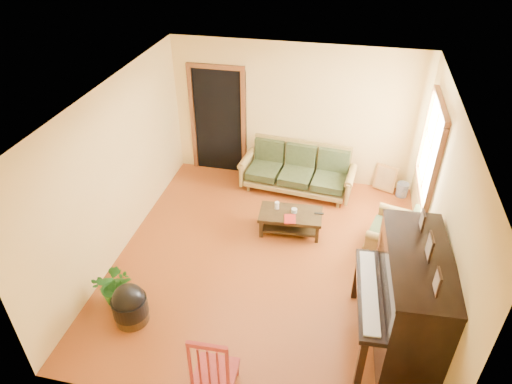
% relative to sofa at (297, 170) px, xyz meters
% --- Properties ---
extents(floor, '(5.00, 5.00, 0.00)m').
position_rel_sofa_xyz_m(floor, '(-0.15, -2.02, -0.43)').
color(floor, '#662A0D').
rests_on(floor, ground).
extents(doorway, '(1.08, 0.16, 2.05)m').
position_rel_sofa_xyz_m(doorway, '(-1.60, 0.46, 0.59)').
color(doorway, black).
rests_on(doorway, floor).
extents(window, '(0.12, 1.36, 1.46)m').
position_rel_sofa_xyz_m(window, '(2.06, -0.72, 1.07)').
color(window, white).
rests_on(window, right_wall).
extents(sofa, '(2.10, 1.05, 0.87)m').
position_rel_sofa_xyz_m(sofa, '(0.00, 0.00, 0.00)').
color(sofa, olive).
rests_on(sofa, floor).
extents(coffee_table, '(1.03, 0.61, 0.36)m').
position_rel_sofa_xyz_m(coffee_table, '(0.08, -1.23, -0.25)').
color(coffee_table, black).
rests_on(coffee_table, floor).
extents(armchair, '(0.98, 1.00, 0.83)m').
position_rel_sofa_xyz_m(armchair, '(1.66, -1.37, -0.02)').
color(armchair, olive).
rests_on(armchair, floor).
extents(piano, '(1.06, 1.69, 1.44)m').
position_rel_sofa_xyz_m(piano, '(1.74, -3.14, 0.29)').
color(piano, black).
rests_on(piano, floor).
extents(footstool, '(0.47, 0.47, 0.43)m').
position_rel_sofa_xyz_m(footstool, '(-1.65, -3.51, -0.22)').
color(footstool, black).
rests_on(footstool, floor).
extents(red_chair, '(0.48, 0.53, 1.00)m').
position_rel_sofa_xyz_m(red_chair, '(-0.30, -4.21, 0.07)').
color(red_chair, maroon).
rests_on(red_chair, floor).
extents(leaning_frame, '(0.40, 0.23, 0.53)m').
position_rel_sofa_xyz_m(leaning_frame, '(1.60, 0.35, -0.17)').
color(leaning_frame, '#B07D3A').
rests_on(leaning_frame, floor).
extents(ceramic_crock, '(0.27, 0.27, 0.26)m').
position_rel_sofa_xyz_m(ceramic_crock, '(1.92, 0.23, -0.30)').
color(ceramic_crock, '#2F4B8E').
rests_on(ceramic_crock, floor).
extents(potted_plant, '(0.60, 0.54, 0.60)m').
position_rel_sofa_xyz_m(potted_plant, '(-1.98, -3.23, -0.13)').
color(potted_plant, '#205D1A').
rests_on(potted_plant, floor).
extents(book, '(0.22, 0.27, 0.02)m').
position_rel_sofa_xyz_m(book, '(0.00, -1.42, -0.06)').
color(book, maroon).
rests_on(book, coffee_table).
extents(candle, '(0.09, 0.09, 0.12)m').
position_rel_sofa_xyz_m(candle, '(-0.16, -1.15, -0.01)').
color(candle, white).
rests_on(candle, coffee_table).
extents(glass_jar, '(0.12, 0.12, 0.06)m').
position_rel_sofa_xyz_m(glass_jar, '(0.13, -1.19, -0.04)').
color(glass_jar, silver).
rests_on(glass_jar, coffee_table).
extents(remote, '(0.15, 0.05, 0.02)m').
position_rel_sofa_xyz_m(remote, '(0.52, -1.15, -0.06)').
color(remote, black).
rests_on(remote, coffee_table).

